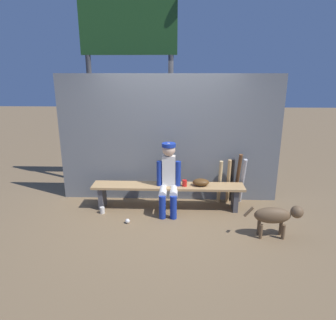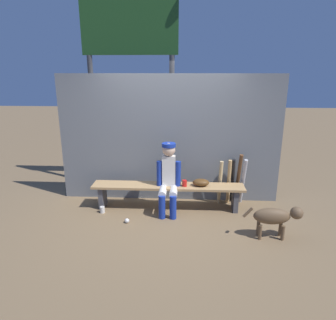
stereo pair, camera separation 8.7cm
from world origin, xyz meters
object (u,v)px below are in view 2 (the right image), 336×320
at_px(player_seated, 168,176).
at_px(bat_wood_natural, 220,183).
at_px(bat_aluminum_black, 232,180).
at_px(dog, 276,217).
at_px(bat_aluminum_silver, 243,181).
at_px(scoreboard, 133,52).
at_px(cup_on_ground, 102,210).
at_px(bat_wood_tan, 229,182).
at_px(dugout_bench, 168,190).
at_px(baseball, 127,221).
at_px(bat_wood_dark, 238,178).
at_px(cup_on_bench, 184,183).
at_px(baseball_glove, 201,182).

bearing_deg(player_seated, bat_wood_natural, 21.23).
xyz_separation_m(bat_aluminum_black, dog, (0.44, -1.23, -0.08)).
xyz_separation_m(bat_wood_natural, bat_aluminum_silver, (0.40, 0.01, 0.03)).
bearing_deg(scoreboard, dog, -40.83).
xyz_separation_m(player_seated, cup_on_ground, (-1.12, -0.14, -0.58)).
height_order(bat_wood_tan, cup_on_ground, bat_wood_tan).
xyz_separation_m(bat_aluminum_silver, dog, (0.27, -1.14, -0.10)).
bearing_deg(dugout_bench, baseball, -137.24).
bearing_deg(bat_wood_dark, dugout_bench, -165.20).
xyz_separation_m(baseball, dog, (2.21, -0.32, 0.30)).
bearing_deg(dog, bat_wood_natural, 120.64).
bearing_deg(dugout_bench, player_seated, -82.91).
distance_m(bat_wood_tan, scoreboard, 2.99).
bearing_deg(cup_on_ground, player_seated, 6.90).
bearing_deg(cup_on_bench, bat_wood_dark, 20.92).
bearing_deg(scoreboard, baseball_glove, -40.76).
distance_m(dugout_bench, cup_on_bench, 0.32).
xyz_separation_m(bat_wood_tan, cup_on_bench, (-0.79, -0.31, 0.07)).
distance_m(baseball_glove, bat_aluminum_silver, 0.80).
height_order(bat_wood_natural, bat_wood_tan, bat_wood_tan).
bearing_deg(player_seated, cup_on_ground, -173.10).
relative_size(bat_wood_dark, dog, 1.11).
xyz_separation_m(bat_aluminum_black, scoreboard, (-1.87, 0.76, 2.24)).
height_order(bat_wood_tan, scoreboard, scoreboard).
height_order(dugout_bench, scoreboard, scoreboard).
distance_m(baseball, cup_on_ground, 0.59).
height_order(bat_wood_dark, scoreboard, scoreboard).
xyz_separation_m(cup_on_ground, scoreboard, (0.39, 1.35, 2.60)).
relative_size(dugout_bench, baseball_glove, 9.33).
xyz_separation_m(dugout_bench, bat_aluminum_silver, (1.32, 0.25, 0.09)).
relative_size(cup_on_bench, dog, 0.13).
bearing_deg(bat_aluminum_silver, baseball, -156.93).
bearing_deg(player_seated, baseball, -143.58).
distance_m(bat_aluminum_black, dog, 1.31).
bearing_deg(dugout_bench, baseball_glove, 0.00).
height_order(bat_aluminum_silver, scoreboard, scoreboard).
bearing_deg(scoreboard, player_seated, -58.82).
relative_size(cup_on_bench, scoreboard, 0.03).
xyz_separation_m(bat_aluminum_silver, cup_on_ground, (-2.43, -0.49, -0.38)).
bearing_deg(bat_wood_natural, baseball_glove, -145.40).
distance_m(bat_aluminum_black, cup_on_ground, 2.36).
bearing_deg(bat_aluminum_black, bat_aluminum_silver, -27.73).
bearing_deg(bat_wood_natural, cup_on_bench, -155.88).
relative_size(bat_aluminum_silver, scoreboard, 0.23).
height_order(dugout_bench, cup_on_ground, dugout_bench).
xyz_separation_m(bat_aluminum_black, baseball, (-1.77, -0.92, -0.38)).
bearing_deg(bat_wood_dark, bat_wood_tan, -160.15).
bearing_deg(bat_wood_tan, bat_aluminum_black, 45.08).
bearing_deg(bat_wood_natural, player_seated, -158.77).
distance_m(bat_wood_tan, bat_wood_dark, 0.19).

